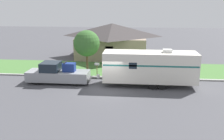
# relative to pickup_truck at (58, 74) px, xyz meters

# --- Properties ---
(ground_plane) EXTENTS (120.00, 120.00, 0.00)m
(ground_plane) POSITION_rel_pickup_truck_xyz_m (5.04, -1.71, -0.88)
(ground_plane) COLOR #47474C
(curb_strip) EXTENTS (80.00, 0.30, 0.14)m
(curb_strip) POSITION_rel_pickup_truck_xyz_m (5.04, 2.04, -0.81)
(curb_strip) COLOR #999993
(curb_strip) RESTS_ON ground_plane
(lawn_strip) EXTENTS (80.00, 7.00, 0.03)m
(lawn_strip) POSITION_rel_pickup_truck_xyz_m (5.04, 5.69, -0.86)
(lawn_strip) COLOR #477538
(lawn_strip) RESTS_ON ground_plane
(house_across_street) EXTENTS (10.16, 8.46, 4.72)m
(house_across_street) POSITION_rel_pickup_truck_xyz_m (4.00, 12.92, 1.57)
(house_across_street) COLOR gray
(house_across_street) RESTS_ON ground_plane
(pickup_truck) EXTENTS (6.05, 1.99, 2.08)m
(pickup_truck) POSITION_rel_pickup_truck_xyz_m (0.00, 0.00, 0.00)
(pickup_truck) COLOR black
(pickup_truck) RESTS_ON ground_plane
(travel_trailer) EXTENTS (9.71, 2.47, 3.45)m
(travel_trailer) POSITION_rel_pickup_truck_xyz_m (8.75, -0.00, 0.93)
(travel_trailer) COLOR black
(travel_trailer) RESTS_ON ground_plane
(mailbox) EXTENTS (0.48, 0.20, 1.36)m
(mailbox) POSITION_rel_pickup_truck_xyz_m (3.39, 2.78, 0.17)
(mailbox) COLOR brown
(mailbox) RESTS_ON ground_plane
(tree_in_yard) EXTENTS (2.96, 2.96, 4.56)m
(tree_in_yard) POSITION_rel_pickup_truck_xyz_m (1.89, 5.07, 2.19)
(tree_in_yard) COLOR brown
(tree_in_yard) RESTS_ON ground_plane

